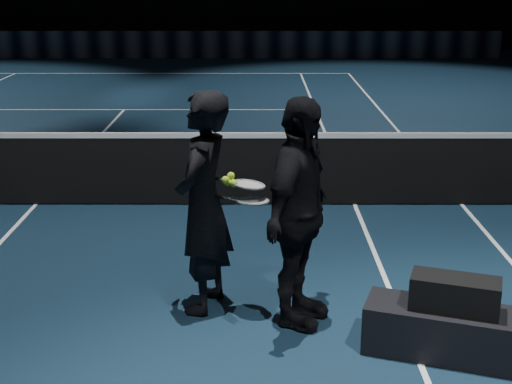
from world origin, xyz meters
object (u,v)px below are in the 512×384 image
at_px(racket_bag, 455,294).
at_px(player_b, 298,214).
at_px(player_bench, 451,333).
at_px(racket_upper, 249,185).
at_px(player_a, 203,203).
at_px(tennis_balls, 231,181).
at_px(racket_lower, 253,201).

height_order(racket_bag, player_b, player_b).
distance_m(player_bench, racket_upper, 2.01).
bearing_deg(player_a, racket_upper, 92.33).
bearing_deg(racket_upper, racket_bag, -10.48).
xyz_separation_m(player_bench, tennis_balls, (-1.74, 0.77, 1.01)).
height_order(racket_bag, player_a, player_a).
xyz_separation_m(player_a, player_b, (0.80, -0.28, 0.00)).
height_order(racket_bag, racket_lower, racket_lower).
distance_m(racket_bag, player_b, 1.38).
bearing_deg(racket_bag, player_b, 172.79).
relative_size(player_bench, racket_upper, 1.96).
distance_m(player_a, tennis_balls, 0.34).
distance_m(player_bench, racket_lower, 1.91).
bearing_deg(player_b, player_bench, -92.82).
bearing_deg(player_bench, racket_upper, 173.28).
xyz_separation_m(racket_bag, player_a, (-1.98, 0.85, 0.45)).
xyz_separation_m(player_b, tennis_balls, (-0.56, 0.20, 0.23)).
distance_m(racket_bag, racket_upper, 1.87).
bearing_deg(racket_bag, player_a, 175.54).
bearing_deg(player_b, racket_bag, -92.82).
bearing_deg(racket_upper, player_a, -178.29).
bearing_deg(racket_upper, racket_lower, -42.66).
distance_m(racket_lower, tennis_balls, 0.25).
relative_size(player_b, racket_upper, 2.88).
distance_m(player_bench, player_b, 1.52).
height_order(racket_upper, tennis_balls, tennis_balls).
bearing_deg(racket_bag, racket_lower, 174.42).
distance_m(player_bench, tennis_balls, 2.15).
distance_m(player_bench, player_a, 2.29).
xyz_separation_m(player_bench, player_b, (-1.18, 0.57, 0.78)).
bearing_deg(racket_upper, tennis_balls, -170.43).
bearing_deg(player_a, racket_bag, 82.40).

